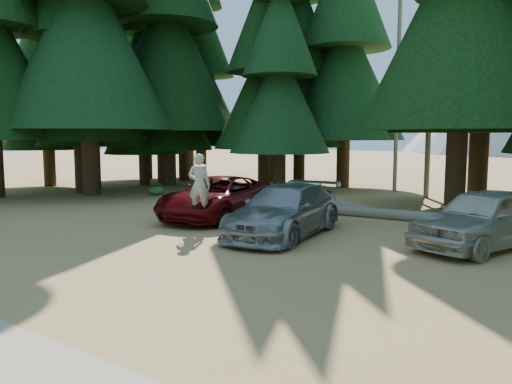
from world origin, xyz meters
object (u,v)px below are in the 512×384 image
(silver_minivan_center, at_px, (285,210))
(log_mid, at_px, (357,208))
(silver_minivan_right, at_px, (485,218))
(frisbee_player, at_px, (199,185))
(log_right, at_px, (411,216))
(log_left, at_px, (247,196))
(red_pickup, at_px, (217,197))

(silver_minivan_center, relative_size, log_mid, 1.46)
(silver_minivan_center, height_order, silver_minivan_right, silver_minivan_right)
(silver_minivan_center, distance_m, frisbee_player, 2.76)
(silver_minivan_right, relative_size, frisbee_player, 2.38)
(silver_minivan_center, height_order, frisbee_player, frisbee_player)
(log_right, bearing_deg, silver_minivan_center, -120.14)
(silver_minivan_center, xyz_separation_m, log_left, (-5.69, 6.09, -0.58))
(red_pickup, relative_size, log_mid, 1.52)
(silver_minivan_center, distance_m, silver_minivan_right, 5.22)
(log_mid, bearing_deg, log_left, -156.99)
(log_left, bearing_deg, frisbee_player, -83.68)
(red_pickup, relative_size, silver_minivan_center, 1.04)
(frisbee_player, bearing_deg, log_right, -156.62)
(red_pickup, relative_size, log_right, 0.94)
(red_pickup, distance_m, frisbee_player, 2.23)
(silver_minivan_right, relative_size, log_right, 0.82)
(silver_minivan_right, bearing_deg, log_left, 177.84)
(silver_minivan_right, relative_size, log_left, 1.18)
(silver_minivan_right, height_order, frisbee_player, frisbee_player)
(red_pickup, relative_size, frisbee_player, 2.73)
(frisbee_player, bearing_deg, log_mid, -135.80)
(red_pickup, xyz_separation_m, silver_minivan_center, (3.47, -1.25, 0.00))
(log_left, bearing_deg, silver_minivan_right, -41.53)
(silver_minivan_center, relative_size, silver_minivan_right, 1.10)
(log_left, relative_size, log_mid, 1.12)
(red_pickup, bearing_deg, log_left, 105.94)
(silver_minivan_center, height_order, log_right, silver_minivan_center)
(log_mid, bearing_deg, red_pickup, -99.18)
(log_right, bearing_deg, red_pickup, -154.28)
(log_mid, distance_m, log_right, 2.50)
(silver_minivan_center, relative_size, log_left, 1.29)
(red_pickup, xyz_separation_m, frisbee_player, (0.88, -1.94, 0.65))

